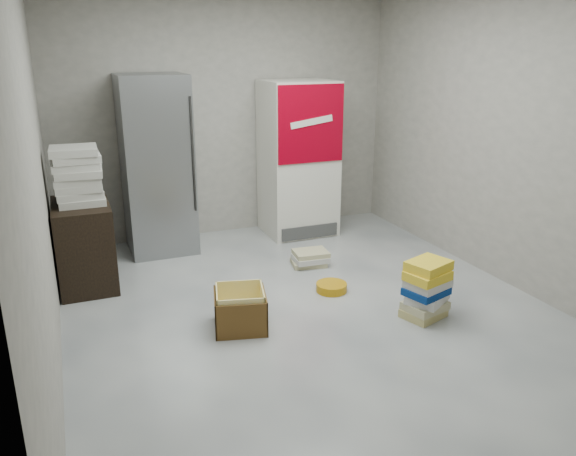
% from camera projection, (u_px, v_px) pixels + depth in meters
% --- Properties ---
extents(ground, '(5.00, 5.00, 0.00)m').
position_uv_depth(ground, '(314.00, 315.00, 4.75)').
color(ground, beige).
rests_on(ground, ground).
extents(room_shell, '(4.04, 5.04, 2.82)m').
position_uv_depth(room_shell, '(318.00, 98.00, 4.20)').
color(room_shell, '#A69F95').
rests_on(room_shell, ground).
extents(steel_fridge, '(0.70, 0.72, 1.90)m').
position_uv_depth(steel_fridge, '(157.00, 165.00, 6.01)').
color(steel_fridge, '#979A9E').
rests_on(steel_fridge, ground).
extents(coke_cooler, '(0.80, 0.73, 1.80)m').
position_uv_depth(coke_cooler, '(298.00, 159.00, 6.61)').
color(coke_cooler, silver).
rests_on(coke_cooler, ground).
extents(wood_shelf, '(0.50, 0.80, 0.80)m').
position_uv_depth(wood_shelf, '(85.00, 245.00, 5.25)').
color(wood_shelf, black).
rests_on(wood_shelf, ground).
extents(supply_box_stack, '(0.44, 0.44, 0.52)m').
position_uv_depth(supply_box_stack, '(77.00, 175.00, 5.05)').
color(supply_box_stack, beige).
rests_on(supply_box_stack, wood_shelf).
extents(phonebook_stack_main, '(0.44, 0.40, 0.50)m').
position_uv_depth(phonebook_stack_main, '(427.00, 290.00, 4.64)').
color(phonebook_stack_main, tan).
rests_on(phonebook_stack_main, ground).
extents(phonebook_stack_side, '(0.40, 0.33, 0.15)m').
position_uv_depth(phonebook_stack_side, '(310.00, 258.00, 5.81)').
color(phonebook_stack_side, tan).
rests_on(phonebook_stack_side, ground).
extents(cardboard_box, '(0.50, 0.50, 0.33)m').
position_uv_depth(cardboard_box, '(240.00, 312.00, 4.51)').
color(cardboard_box, yellow).
rests_on(cardboard_box, ground).
extents(bucket_lid, '(0.37, 0.37, 0.08)m').
position_uv_depth(bucket_lid, '(331.00, 287.00, 5.20)').
color(bucket_lid, '#BD840D').
rests_on(bucket_lid, ground).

